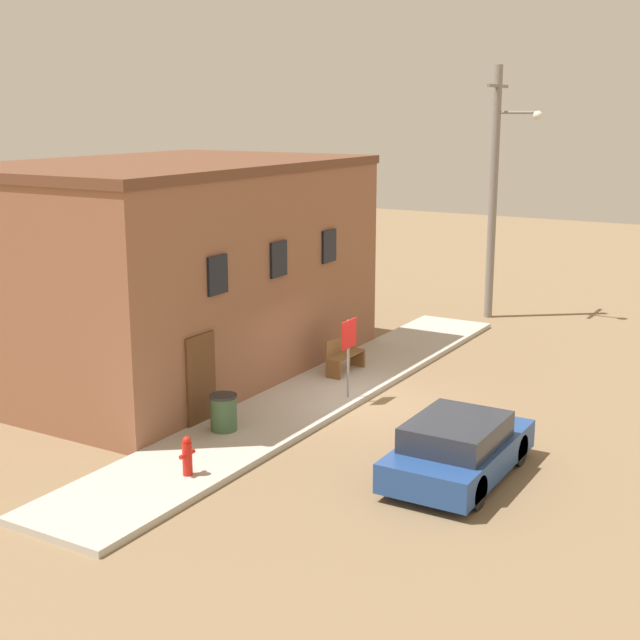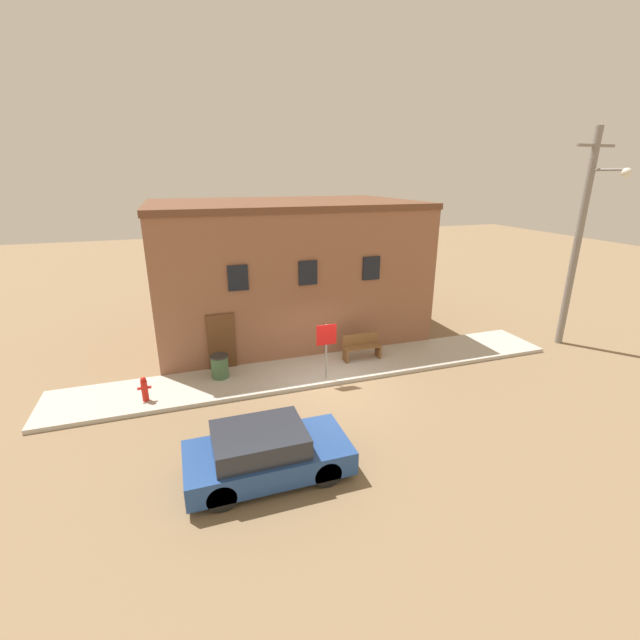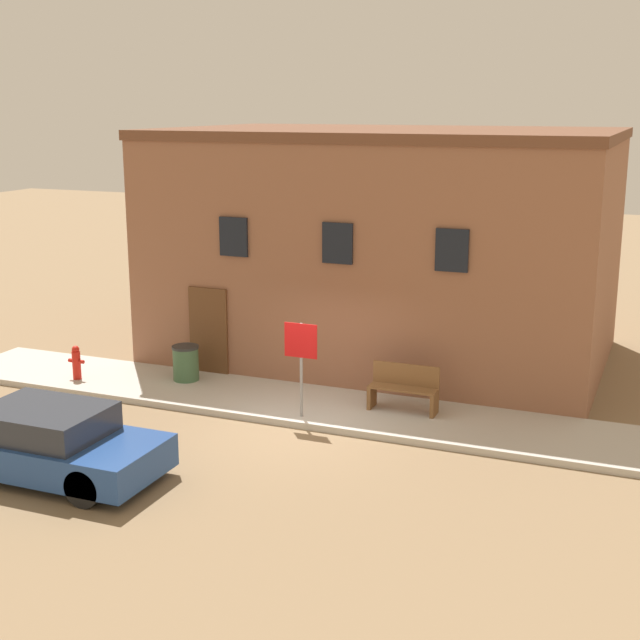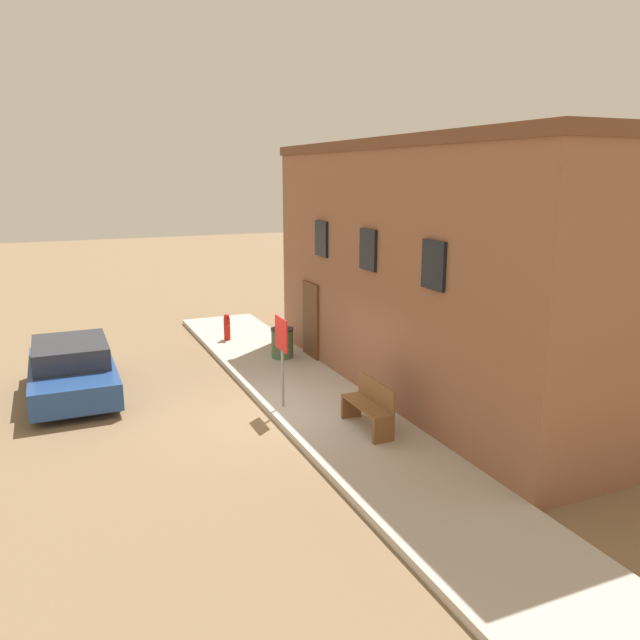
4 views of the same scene
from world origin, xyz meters
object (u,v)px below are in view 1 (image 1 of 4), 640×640
Objects in this scene: stop_sign at (349,343)px; utility_pole at (496,188)px; bench at (344,355)px; parked_car at (458,449)px; fire_hydrant at (187,456)px; trash_bin at (224,412)px.

utility_pole reaches higher than stop_sign.
bench is 0.37× the size of parked_car.
fire_hydrant is at bearing -174.19° from bench.
trash_bin is (2.40, 0.90, 0.01)m from fire_hydrant.
fire_hydrant is 5.96m from stop_sign.
fire_hydrant is 0.21× the size of parked_car.
stop_sign is at bearing -20.12° from trash_bin.
bench reaches higher than fire_hydrant.
stop_sign is 1.37× the size of bench.
fire_hydrant is at bearing 179.49° from utility_pole.
utility_pole is at bearing 1.18° from stop_sign.
stop_sign is 0.51× the size of parked_car.
stop_sign is (5.87, -0.37, 0.98)m from fire_hydrant.
bench is at bearing 47.57° from parked_car.
bench is (1.84, 1.15, -0.91)m from stop_sign.
trash_bin is (-3.47, 1.27, -0.97)m from stop_sign.
stop_sign reaches higher than fire_hydrant.
trash_bin is at bearing 175.77° from utility_pole.
trash_bin is 0.10× the size of utility_pole.
trash_bin is (-5.31, 0.12, -0.06)m from bench.
utility_pole is at bearing -0.51° from fire_hydrant.
stop_sign is at bearing -178.82° from utility_pole.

